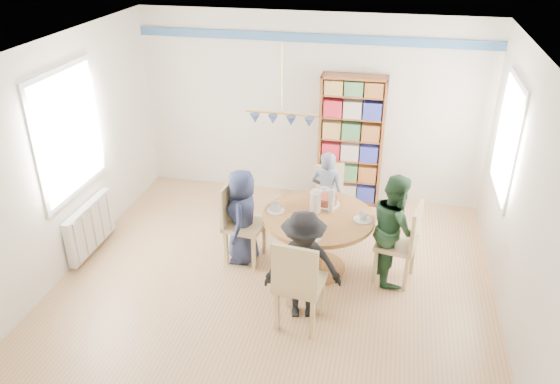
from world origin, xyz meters
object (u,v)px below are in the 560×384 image
(person_near, at_px, (303,266))
(dining_table, at_px, (318,230))
(chair_near, at_px, (298,281))
(chair_far, at_px, (331,194))
(chair_right, at_px, (404,240))
(person_far, at_px, (326,194))
(radiator, at_px, (91,226))
(bookshelf, at_px, (351,142))
(person_right, at_px, (394,228))
(chair_left, at_px, (238,219))
(person_left, at_px, (243,217))

(person_near, bearing_deg, dining_table, 75.79)
(dining_table, xyz_separation_m, chair_near, (-0.04, -1.07, 0.03))
(chair_far, bearing_deg, chair_right, -47.69)
(person_far, bearing_deg, chair_far, -93.97)
(radiator, bearing_deg, chair_near, -17.47)
(bookshelf, bearing_deg, dining_table, -95.63)
(chair_far, bearing_deg, chair_near, -91.49)
(chair_right, relative_size, bookshelf, 0.52)
(radiator, xyz_separation_m, chair_right, (3.85, 0.18, 0.20))
(dining_table, bearing_deg, chair_far, 89.30)
(person_right, relative_size, person_far, 1.12)
(chair_left, xyz_separation_m, chair_near, (0.94, -1.12, 0.02))
(chair_left, bearing_deg, person_far, 40.51)
(person_far, relative_size, bookshelf, 0.62)
(chair_near, height_order, person_left, person_left)
(chair_near, bearing_deg, chair_left, 130.19)
(radiator, relative_size, chair_right, 1.01)
(person_far, bearing_deg, chair_left, 46.00)
(chair_right, xyz_separation_m, person_near, (-1.02, -0.85, 0.08))
(person_left, bearing_deg, person_near, 38.81)
(chair_right, distance_m, chair_near, 1.49)
(dining_table, bearing_deg, chair_left, 177.32)
(person_far, distance_m, bookshelf, 1.06)
(chair_near, bearing_deg, person_right, 50.66)
(dining_table, distance_m, person_far, 0.87)
(chair_far, xyz_separation_m, person_far, (-0.03, -0.20, 0.10))
(chair_far, relative_size, person_left, 0.73)
(chair_near, xyz_separation_m, person_near, (0.01, 0.22, 0.04))
(person_near, bearing_deg, person_left, 123.11)
(person_right, bearing_deg, dining_table, 77.76)
(person_right, xyz_separation_m, person_far, (-0.89, 0.83, -0.07))
(chair_far, xyz_separation_m, person_right, (0.86, -1.03, 0.18))
(person_left, bearing_deg, person_right, 83.73)
(dining_table, relative_size, person_far, 1.10)
(chair_far, height_order, person_left, person_left)
(person_far, height_order, bookshelf, bookshelf)
(person_left, bearing_deg, chair_far, 131.27)
(radiator, relative_size, chair_left, 0.99)
(person_left, bearing_deg, bookshelf, 142.11)
(dining_table, xyz_separation_m, person_far, (-0.02, 0.87, 0.03))
(person_right, relative_size, person_near, 1.06)
(person_far, bearing_deg, bookshelf, -96.17)
(chair_left, distance_m, bookshelf, 2.19)
(chair_right, relative_size, person_right, 0.75)
(chair_near, xyz_separation_m, person_right, (0.91, 1.11, 0.08))
(dining_table, distance_m, person_near, 0.85)
(chair_left, height_order, person_far, person_far)
(chair_left, relative_size, bookshelf, 0.53)
(person_right, bearing_deg, person_left, 75.16)
(dining_table, height_order, person_left, person_left)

